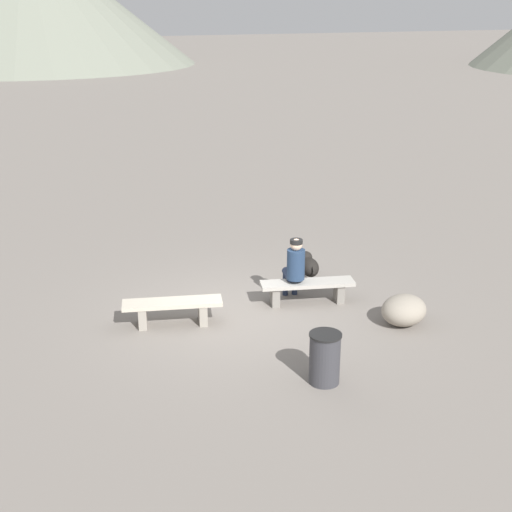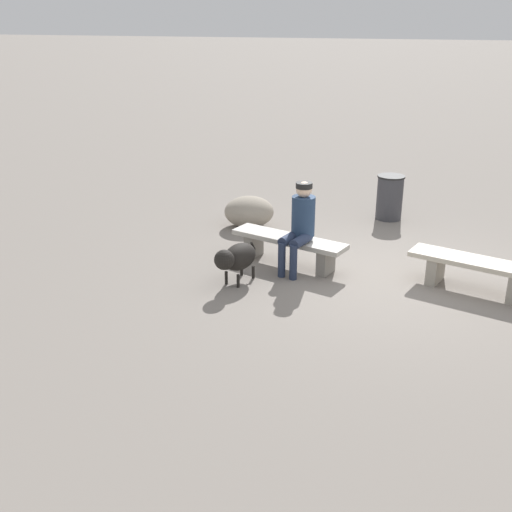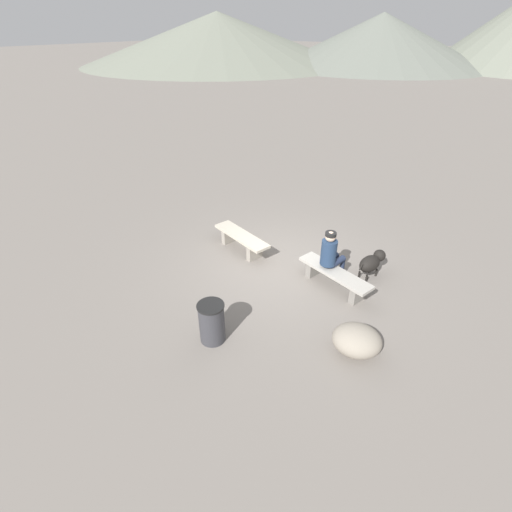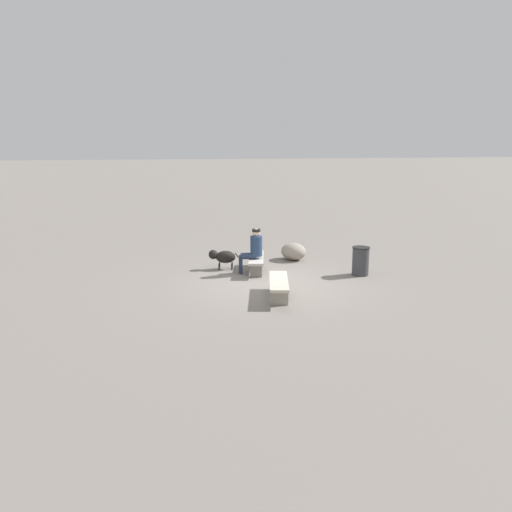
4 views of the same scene
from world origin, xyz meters
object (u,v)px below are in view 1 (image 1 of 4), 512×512
object	(u,v)px
boulder	(404,310)
bench_left	(173,308)
seated_person	(295,265)
dog	(309,265)
trash_bin	(325,358)
bench_right	(307,288)

from	to	relation	value
boulder	bench_left	bearing A→B (deg)	158.80
seated_person	boulder	size ratio (longest dim) A/B	1.50
seated_person	dog	world-z (taller)	seated_person
trash_bin	bench_right	bearing A→B (deg)	69.77
bench_right	dog	xyz separation A→B (m)	(0.47, 0.93, 0.07)
bench_left	bench_right	size ratio (longest dim) A/B	0.99
bench_right	trash_bin	world-z (taller)	trash_bin
bench_right	seated_person	world-z (taller)	seated_person
dog	boulder	bearing A→B (deg)	-150.39
bench_left	bench_right	xyz separation A→B (m)	(2.67, -0.02, 0.00)
bench_left	seated_person	xyz separation A→B (m)	(2.46, 0.12, 0.45)
bench_left	dog	distance (m)	3.27
seated_person	boulder	bearing A→B (deg)	-37.78
bench_right	dog	world-z (taller)	dog
bench_left	dog	size ratio (longest dim) A/B	2.07
bench_right	trash_bin	bearing A→B (deg)	-96.97
dog	trash_bin	size ratio (longest dim) A/B	1.09
trash_bin	dog	bearing A→B (deg)	68.11
bench_right	boulder	world-z (taller)	boulder
bench_left	seated_person	size ratio (longest dim) A/B	1.39
seated_person	trash_bin	xyz separation A→B (m)	(-0.83, -2.97, -0.35)
bench_left	bench_right	distance (m)	2.67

